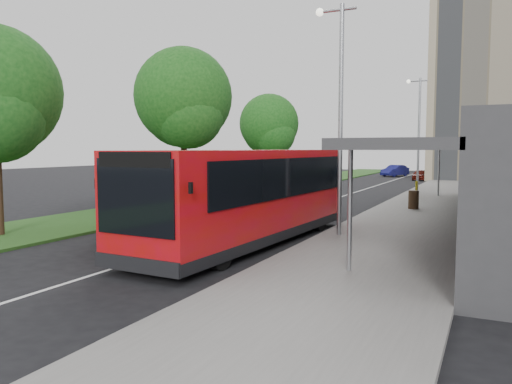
% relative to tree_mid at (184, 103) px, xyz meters
% --- Properties ---
extents(ground, '(120.00, 120.00, 0.00)m').
position_rel_tree_mid_xyz_m(ground, '(7.01, -9.05, -5.77)').
color(ground, black).
rests_on(ground, ground).
extents(pavement, '(5.00, 80.00, 0.15)m').
position_rel_tree_mid_xyz_m(pavement, '(13.01, 10.95, -5.70)').
color(pavement, slate).
rests_on(pavement, ground).
extents(grass_verge, '(5.00, 80.00, 0.10)m').
position_rel_tree_mid_xyz_m(grass_verge, '(0.01, 10.95, -5.72)').
color(grass_verge, '#224616').
rests_on(grass_verge, ground).
extents(lane_centre_line, '(0.12, 70.00, 0.01)m').
position_rel_tree_mid_xyz_m(lane_centre_line, '(7.01, 5.95, -5.76)').
color(lane_centre_line, silver).
rests_on(lane_centre_line, ground).
extents(kerb_dashes, '(0.12, 56.00, 0.01)m').
position_rel_tree_mid_xyz_m(kerb_dashes, '(10.31, 9.95, -5.76)').
color(kerb_dashes, silver).
rests_on(kerb_dashes, ground).
extents(tree_mid, '(5.56, 5.56, 8.93)m').
position_rel_tree_mid_xyz_m(tree_mid, '(0.00, 0.00, 0.00)').
color(tree_mid, '#372016').
rests_on(tree_mid, ground).
extents(tree_far, '(4.66, 4.66, 7.49)m').
position_rel_tree_mid_xyz_m(tree_far, '(0.00, 12.00, -0.94)').
color(tree_far, '#372016').
rests_on(tree_far, ground).
extents(lamp_post_near, '(1.44, 0.28, 8.00)m').
position_rel_tree_mid_xyz_m(lamp_post_near, '(11.13, -7.05, -1.05)').
color(lamp_post_near, '#909398').
rests_on(lamp_post_near, pavement).
extents(lamp_post_far, '(1.44, 0.28, 8.00)m').
position_rel_tree_mid_xyz_m(lamp_post_far, '(11.13, 12.95, -1.05)').
color(lamp_post_far, '#909398').
rests_on(lamp_post_far, pavement).
extents(bus_main, '(3.43, 11.27, 3.15)m').
position_rel_tree_mid_xyz_m(bus_main, '(8.73, -9.25, -4.15)').
color(bus_main, '#AE091A').
rests_on(bus_main, ground).
extents(bus_second, '(2.66, 9.74, 2.74)m').
position_rel_tree_mid_xyz_m(bus_second, '(5.08, -6.41, -4.37)').
color(bus_second, '#AE091A').
rests_on(bus_second, ground).
extents(litter_bin, '(0.60, 0.60, 0.93)m').
position_rel_tree_mid_xyz_m(litter_bin, '(12.49, 2.00, -5.16)').
color(litter_bin, '#322314').
rests_on(litter_bin, pavement).
extents(bollard, '(0.20, 0.20, 0.99)m').
position_rel_tree_mid_xyz_m(bollard, '(11.71, 8.79, -5.13)').
color(bollard, yellow).
rests_on(bollard, pavement).
extents(car_near, '(1.40, 3.27, 1.10)m').
position_rel_tree_mid_xyz_m(car_near, '(9.37, 28.53, -5.22)').
color(car_near, '#5A140C').
rests_on(car_near, ground).
extents(car_far, '(2.79, 4.23, 1.32)m').
position_rel_tree_mid_xyz_m(car_far, '(5.85, 34.48, -5.11)').
color(car_far, navy).
rests_on(car_far, ground).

